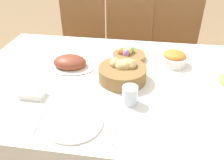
# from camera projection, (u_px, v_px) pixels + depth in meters

# --- Properties ---
(dining_table) EXTENTS (1.60, 1.10, 0.76)m
(dining_table) POSITION_uv_depth(u_px,v_px,m) (109.00, 127.00, 1.53)
(dining_table) COLOR white
(dining_table) RESTS_ON ground
(chair_far_right) EXTENTS (0.43, 0.43, 0.97)m
(chair_far_right) POSITION_uv_depth(u_px,v_px,m) (173.00, 54.00, 2.13)
(chair_far_right) COLOR brown
(chair_far_right) RESTS_ON ground
(chair_far_left) EXTENTS (0.42, 0.42, 0.97)m
(chair_far_left) POSITION_uv_depth(u_px,v_px,m) (81.00, 47.00, 2.24)
(chair_far_left) COLOR brown
(chair_far_left) RESTS_ON ground
(chair_far_center) EXTENTS (0.44, 0.44, 0.97)m
(chair_far_center) POSITION_uv_depth(u_px,v_px,m) (126.00, 50.00, 2.19)
(chair_far_center) COLOR brown
(chair_far_center) RESTS_ON ground
(bread_basket) EXTENTS (0.26, 0.26, 0.12)m
(bread_basket) POSITION_uv_depth(u_px,v_px,m) (123.00, 71.00, 1.29)
(bread_basket) COLOR olive
(bread_basket) RESTS_ON dining_table
(egg_basket) EXTENTS (0.21, 0.21, 0.08)m
(egg_basket) POSITION_uv_depth(u_px,v_px,m) (128.00, 55.00, 1.51)
(egg_basket) COLOR olive
(egg_basket) RESTS_ON dining_table
(ham_platter) EXTENTS (0.30, 0.21, 0.08)m
(ham_platter) POSITION_uv_depth(u_px,v_px,m) (70.00, 63.00, 1.42)
(ham_platter) COLOR silver
(ham_platter) RESTS_ON dining_table
(carrot_bowl) EXTENTS (0.16, 0.16, 0.09)m
(carrot_bowl) POSITION_uv_depth(u_px,v_px,m) (174.00, 58.00, 1.44)
(carrot_bowl) COLOR silver
(carrot_bowl) RESTS_ON dining_table
(dinner_plate) EXTENTS (0.26, 0.26, 0.01)m
(dinner_plate) POSITION_uv_depth(u_px,v_px,m) (74.00, 122.00, 1.02)
(dinner_plate) COLOR silver
(dinner_plate) RESTS_ON dining_table
(fork) EXTENTS (0.02, 0.19, 0.00)m
(fork) POSITION_uv_depth(u_px,v_px,m) (40.00, 119.00, 1.04)
(fork) COLOR silver
(fork) RESTS_ON dining_table
(knife) EXTENTS (0.02, 0.19, 0.00)m
(knife) POSITION_uv_depth(u_px,v_px,m) (109.00, 126.00, 1.00)
(knife) COLOR silver
(knife) RESTS_ON dining_table
(spoon) EXTENTS (0.02, 0.19, 0.00)m
(spoon) POSITION_uv_depth(u_px,v_px,m) (116.00, 127.00, 0.99)
(spoon) COLOR silver
(spoon) RESTS_ON dining_table
(drinking_cup) EXTENTS (0.07, 0.07, 0.09)m
(drinking_cup) POSITION_uv_depth(u_px,v_px,m) (130.00, 95.00, 1.11)
(drinking_cup) COLOR silver
(drinking_cup) RESTS_ON dining_table
(butter_dish) EXTENTS (0.12, 0.07, 0.03)m
(butter_dish) POSITION_uv_depth(u_px,v_px,m) (33.00, 94.00, 1.17)
(butter_dish) COLOR silver
(butter_dish) RESTS_ON dining_table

